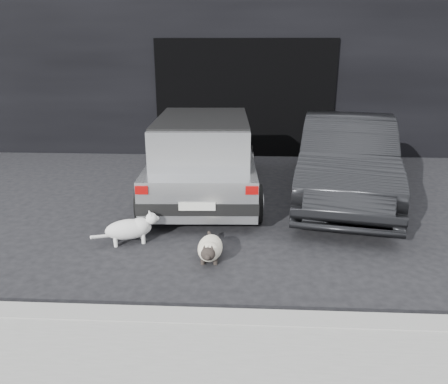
{
  "coord_description": "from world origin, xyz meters",
  "views": [
    {
      "loc": [
        1.05,
        -5.98,
        2.44
      ],
      "look_at": [
        0.75,
        -0.25,
        0.51
      ],
      "focal_mm": 35.0,
      "sensor_mm": 36.0,
      "label": 1
    }
  ],
  "objects_px": {
    "cat_white": "(132,228)",
    "cat_siamese": "(210,249)",
    "silver_hatchback": "(203,153)",
    "second_car": "(346,159)"
  },
  "relations": [
    {
      "from": "second_car",
      "to": "cat_siamese",
      "type": "height_order",
      "value": "second_car"
    },
    {
      "from": "second_car",
      "to": "cat_siamese",
      "type": "distance_m",
      "value": 3.19
    },
    {
      "from": "cat_white",
      "to": "cat_siamese",
      "type": "bearing_deg",
      "value": 47.79
    },
    {
      "from": "silver_hatchback",
      "to": "second_car",
      "type": "bearing_deg",
      "value": -3.18
    },
    {
      "from": "cat_siamese",
      "to": "cat_white",
      "type": "relative_size",
      "value": 1.08
    },
    {
      "from": "silver_hatchback",
      "to": "second_car",
      "type": "height_order",
      "value": "silver_hatchback"
    },
    {
      "from": "second_car",
      "to": "cat_siamese",
      "type": "relative_size",
      "value": 4.58
    },
    {
      "from": "silver_hatchback",
      "to": "second_car",
      "type": "relative_size",
      "value": 0.91
    },
    {
      "from": "cat_white",
      "to": "second_car",
      "type": "bearing_deg",
      "value": 102.1
    },
    {
      "from": "silver_hatchback",
      "to": "cat_white",
      "type": "bearing_deg",
      "value": -113.42
    }
  ]
}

